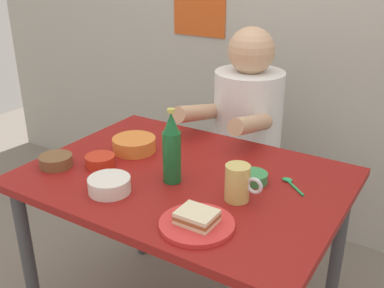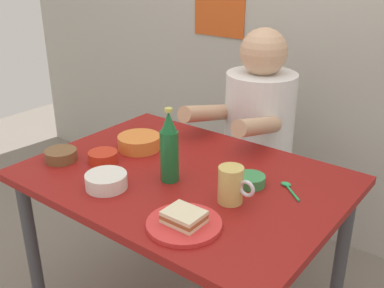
{
  "view_description": "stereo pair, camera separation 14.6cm",
  "coord_description": "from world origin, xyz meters",
  "px_view_note": "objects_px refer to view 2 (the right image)",
  "views": [
    {
      "loc": [
        0.78,
        -1.19,
        1.47
      ],
      "look_at": [
        0.0,
        0.05,
        0.84
      ],
      "focal_mm": 42.17,
      "sensor_mm": 36.0,
      "label": 1
    },
    {
      "loc": [
        0.9,
        -1.11,
        1.47
      ],
      "look_at": [
        0.0,
        0.05,
        0.84
      ],
      "focal_mm": 42.17,
      "sensor_mm": 36.0,
      "label": 2
    }
  ],
  "objects_px": {
    "sandwich": "(184,217)",
    "dining_table": "(184,197)",
    "person_seated": "(258,117)",
    "plate_orange": "(184,224)",
    "beer_bottle": "(169,149)",
    "beer_mug": "(231,185)",
    "sauce_bowl_chili": "(103,156)",
    "stool": "(255,196)"
  },
  "relations": [
    {
      "from": "sandwich",
      "to": "dining_table",
      "type": "bearing_deg",
      "value": 128.98
    },
    {
      "from": "person_seated",
      "to": "plate_orange",
      "type": "height_order",
      "value": "person_seated"
    },
    {
      "from": "person_seated",
      "to": "beer_bottle",
      "type": "relative_size",
      "value": 2.75
    },
    {
      "from": "beer_mug",
      "to": "sauce_bowl_chili",
      "type": "relative_size",
      "value": 1.15
    },
    {
      "from": "person_seated",
      "to": "sauce_bowl_chili",
      "type": "height_order",
      "value": "person_seated"
    },
    {
      "from": "beer_bottle",
      "to": "sauce_bowl_chili",
      "type": "relative_size",
      "value": 2.38
    },
    {
      "from": "beer_mug",
      "to": "sauce_bowl_chili",
      "type": "bearing_deg",
      "value": -175.14
    },
    {
      "from": "plate_orange",
      "to": "person_seated",
      "type": "bearing_deg",
      "value": 106.53
    },
    {
      "from": "beer_bottle",
      "to": "person_seated",
      "type": "bearing_deg",
      "value": 93.58
    },
    {
      "from": "person_seated",
      "to": "dining_table",
      "type": "bearing_deg",
      "value": -85.1
    },
    {
      "from": "beer_bottle",
      "to": "sauce_bowl_chili",
      "type": "distance_m",
      "value": 0.31
    },
    {
      "from": "person_seated",
      "to": "plate_orange",
      "type": "distance_m",
      "value": 0.91
    },
    {
      "from": "sauce_bowl_chili",
      "to": "beer_bottle",
      "type": "bearing_deg",
      "value": 8.04
    },
    {
      "from": "stool",
      "to": "dining_table",
      "type": "bearing_deg",
      "value": -85.19
    },
    {
      "from": "sandwich",
      "to": "beer_bottle",
      "type": "distance_m",
      "value": 0.3
    },
    {
      "from": "beer_bottle",
      "to": "dining_table",
      "type": "bearing_deg",
      "value": 80.42
    },
    {
      "from": "beer_bottle",
      "to": "sandwich",
      "type": "bearing_deg",
      "value": -41.71
    },
    {
      "from": "stool",
      "to": "plate_orange",
      "type": "relative_size",
      "value": 2.05
    },
    {
      "from": "plate_orange",
      "to": "beer_bottle",
      "type": "bearing_deg",
      "value": 138.29
    },
    {
      "from": "sandwich",
      "to": "beer_bottle",
      "type": "bearing_deg",
      "value": 138.29
    },
    {
      "from": "dining_table",
      "to": "beer_mug",
      "type": "distance_m",
      "value": 0.29
    },
    {
      "from": "plate_orange",
      "to": "beer_bottle",
      "type": "distance_m",
      "value": 0.31
    },
    {
      "from": "stool",
      "to": "person_seated",
      "type": "xyz_separation_m",
      "value": [
        0.0,
        -0.01,
        0.42
      ]
    },
    {
      "from": "plate_orange",
      "to": "beer_mug",
      "type": "bearing_deg",
      "value": 81.1
    },
    {
      "from": "person_seated",
      "to": "beer_bottle",
      "type": "distance_m",
      "value": 0.69
    },
    {
      "from": "sauce_bowl_chili",
      "to": "plate_orange",
      "type": "bearing_deg",
      "value": -16.61
    },
    {
      "from": "dining_table",
      "to": "person_seated",
      "type": "height_order",
      "value": "person_seated"
    },
    {
      "from": "person_seated",
      "to": "sauce_bowl_chili",
      "type": "distance_m",
      "value": 0.76
    },
    {
      "from": "stool",
      "to": "beer_mug",
      "type": "height_order",
      "value": "beer_mug"
    },
    {
      "from": "person_seated",
      "to": "stool",
      "type": "bearing_deg",
      "value": 90.0
    },
    {
      "from": "sauce_bowl_chili",
      "to": "sandwich",
      "type": "bearing_deg",
      "value": -16.61
    },
    {
      "from": "plate_orange",
      "to": "sandwich",
      "type": "distance_m",
      "value": 0.02
    },
    {
      "from": "dining_table",
      "to": "beer_mug",
      "type": "xyz_separation_m",
      "value": [
        0.24,
        -0.06,
        0.15
      ]
    },
    {
      "from": "dining_table",
      "to": "stool",
      "type": "distance_m",
      "value": 0.7
    },
    {
      "from": "dining_table",
      "to": "sauce_bowl_chili",
      "type": "xyz_separation_m",
      "value": [
        -0.3,
        -0.1,
        0.12
      ]
    },
    {
      "from": "plate_orange",
      "to": "beer_mug",
      "type": "xyz_separation_m",
      "value": [
        0.03,
        0.2,
        0.05
      ]
    },
    {
      "from": "person_seated",
      "to": "sandwich",
      "type": "relative_size",
      "value": 6.54
    },
    {
      "from": "stool",
      "to": "plate_orange",
      "type": "height_order",
      "value": "plate_orange"
    },
    {
      "from": "sauce_bowl_chili",
      "to": "beer_mug",
      "type": "bearing_deg",
      "value": 4.86
    },
    {
      "from": "dining_table",
      "to": "beer_mug",
      "type": "bearing_deg",
      "value": -13.54
    },
    {
      "from": "stool",
      "to": "sauce_bowl_chili",
      "type": "relative_size",
      "value": 4.09
    },
    {
      "from": "stool",
      "to": "person_seated",
      "type": "distance_m",
      "value": 0.42
    }
  ]
}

